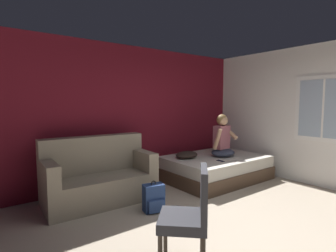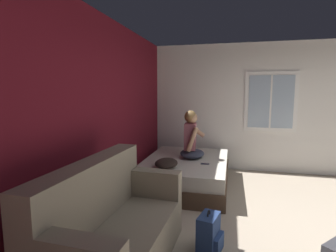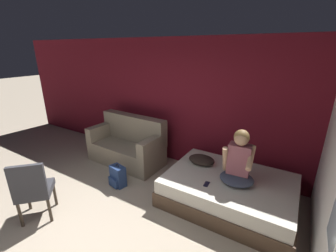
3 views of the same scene
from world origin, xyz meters
The scene contains 9 objects.
ground_plane centered at (0.00, 0.00, 0.00)m, with size 40.00×40.00×0.00m, color tan.
wall_back_accent centered at (0.00, 2.92, 1.35)m, with size 10.28×0.16×2.70m, color maroon.
bed centered at (1.43, 1.96, 0.24)m, with size 2.06×1.49×0.48m.
couch centered at (-0.99, 2.24, 0.39)m, with size 1.73×0.88×1.04m.
side_chair centered at (-0.94, 0.09, 0.53)m, with size 0.65×0.65×0.98m.
person_seated centered at (1.56, 1.88, 0.84)m, with size 0.55×0.47×0.88m.
backpack centered at (-0.50, 1.37, 0.19)m, with size 0.33×0.28×0.46m.
throw_pillow centered at (0.84, 2.17, 0.55)m, with size 0.48×0.36×0.14m, color #2D231E.
cell_phone centered at (1.18, 1.59, 0.48)m, with size 0.07×0.14×0.01m, color black.
Camera 3 is at (2.22, -1.28, 2.48)m, focal length 24.00 mm.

